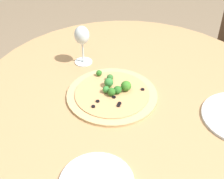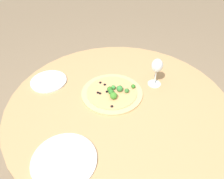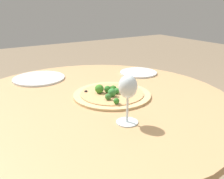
% 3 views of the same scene
% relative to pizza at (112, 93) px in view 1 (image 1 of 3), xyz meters
% --- Properties ---
extents(dining_table, '(1.21, 1.21, 0.76)m').
position_rel_pizza_xyz_m(dining_table, '(-0.08, 0.02, -0.08)').
color(dining_table, tan).
rests_on(dining_table, ground_plane).
extents(pizza, '(0.35, 0.35, 0.05)m').
position_rel_pizza_xyz_m(pizza, '(0.00, 0.00, 0.00)').
color(pizza, tan).
rests_on(pizza, dining_table).
extents(wine_glass, '(0.08, 0.08, 0.17)m').
position_rel_pizza_xyz_m(wine_glass, '(-0.09, -0.25, 0.11)').
color(wine_glass, silver).
rests_on(wine_glass, dining_table).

